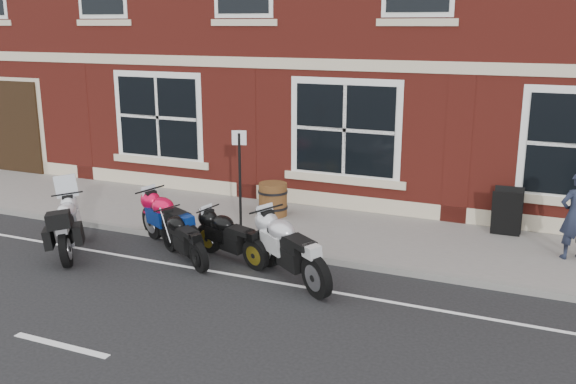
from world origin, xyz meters
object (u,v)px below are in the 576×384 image
object	(u,v)px
moto_sport_black	(231,235)
moto_sport_silver	(291,246)
pedestrian_left	(576,216)
moto_touring_silver	(71,224)
moto_sport_red	(171,219)
barrel_planter	(273,199)
moto_naked_black	(184,235)
parking_sign	(240,173)
a_board_sign	(507,212)

from	to	relation	value
moto_sport_black	moto_sport_silver	xyz separation A→B (m)	(1.40, -0.42, 0.11)
moto_sport_silver	pedestrian_left	world-z (taller)	pedestrian_left
moto_touring_silver	moto_sport_silver	distance (m)	4.43
moto_sport_red	moto_sport_black	bearing A→B (deg)	-68.60
moto_sport_silver	barrel_planter	bearing A→B (deg)	65.90
moto_naked_black	parking_sign	distance (m)	1.93
moto_naked_black	parking_sign	xyz separation A→B (m)	(0.28, 1.71, 0.84)
moto_touring_silver	moto_sport_silver	world-z (taller)	moto_touring_silver
moto_sport_silver	moto_naked_black	size ratio (longest dim) A/B	1.22
moto_sport_black	a_board_sign	xyz separation A→B (m)	(4.56, 3.25, 0.11)
moto_sport_red	moto_naked_black	bearing A→B (deg)	-102.21
parking_sign	moto_sport_black	bearing A→B (deg)	-88.49
pedestrian_left	parking_sign	distance (m)	6.39
moto_naked_black	barrel_planter	bearing A→B (deg)	24.30
moto_naked_black	parking_sign	bearing A→B (deg)	23.62
moto_sport_red	moto_sport_silver	size ratio (longest dim) A/B	1.03
moto_touring_silver	barrel_planter	size ratio (longest dim) A/B	2.43
moto_touring_silver	moto_sport_red	distance (m)	1.89
moto_sport_red	parking_sign	world-z (taller)	parking_sign
a_board_sign	parking_sign	bearing A→B (deg)	-161.51
moto_touring_silver	moto_sport_red	world-z (taller)	moto_touring_silver
a_board_sign	moto_touring_silver	bearing A→B (deg)	-153.68
moto_sport_black	moto_sport_silver	world-z (taller)	moto_sport_silver
pedestrian_left	parking_sign	bearing A→B (deg)	-20.84
moto_touring_silver	moto_sport_red	xyz separation A→B (m)	(1.61, 0.99, 0.01)
barrel_planter	moto_naked_black	bearing A→B (deg)	-98.72
moto_touring_silver	moto_naked_black	bearing A→B (deg)	-23.50
moto_sport_silver	a_board_sign	distance (m)	4.85
moto_sport_red	parking_sign	size ratio (longest dim) A/B	0.98
moto_sport_silver	moto_touring_silver	bearing A→B (deg)	131.06
moto_sport_red	moto_sport_black	size ratio (longest dim) A/B	1.12
moto_sport_silver	a_board_sign	size ratio (longest dim) A/B	2.06
pedestrian_left	parking_sign	world-z (taller)	parking_sign
moto_touring_silver	moto_naked_black	xyz separation A→B (m)	(2.22, 0.48, -0.08)
a_board_sign	moto_naked_black	bearing A→B (deg)	-148.06
pedestrian_left	parking_sign	size ratio (longest dim) A/B	0.78
moto_sport_red	barrel_planter	bearing A→B (deg)	4.00
pedestrian_left	moto_sport_silver	bearing A→B (deg)	2.40
moto_sport_black	moto_naked_black	world-z (taller)	moto_sport_black
moto_sport_black	moto_sport_silver	distance (m)	1.47
moto_touring_silver	moto_sport_silver	size ratio (longest dim) A/B	0.91
pedestrian_left	a_board_sign	size ratio (longest dim) A/B	1.70
moto_touring_silver	moto_sport_silver	bearing A→B (deg)	-30.39
moto_naked_black	barrel_planter	xyz separation A→B (m)	(0.45, 2.93, 0.01)
moto_naked_black	pedestrian_left	xyz separation A→B (m)	(6.59, 2.64, 0.45)
moto_sport_red	moto_sport_black	world-z (taller)	moto_sport_red
pedestrian_left	barrel_planter	world-z (taller)	pedestrian_left
moto_sport_black	barrel_planter	size ratio (longest dim) A/B	2.47
moto_touring_silver	parking_sign	bearing A→B (deg)	5.47
moto_sport_silver	a_board_sign	world-z (taller)	a_board_sign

